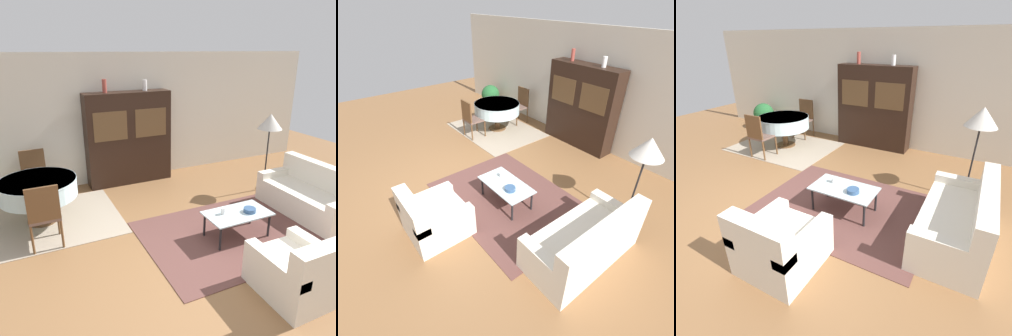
# 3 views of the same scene
# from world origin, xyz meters

# --- Properties ---
(ground_plane) EXTENTS (14.00, 14.00, 0.00)m
(ground_plane) POSITION_xyz_m (0.00, 0.00, 0.00)
(ground_plane) COLOR brown
(wall_back) EXTENTS (10.00, 0.06, 2.70)m
(wall_back) POSITION_xyz_m (0.00, 3.63, 1.35)
(wall_back) COLOR beige
(wall_back) RESTS_ON ground_plane
(area_rug) EXTENTS (2.73, 2.04, 0.01)m
(area_rug) POSITION_xyz_m (0.90, 0.57, 0.01)
(area_rug) COLOR brown
(area_rug) RESTS_ON ground_plane
(dining_rug) EXTENTS (2.45, 1.85, 0.01)m
(dining_rug) POSITION_xyz_m (-1.71, 2.20, 0.01)
(dining_rug) COLOR gray
(dining_rug) RESTS_ON ground_plane
(couch) EXTENTS (0.83, 1.71, 0.86)m
(couch) POSITION_xyz_m (2.59, 0.61, 0.31)
(couch) COLOR silver
(couch) RESTS_ON ground_plane
(armchair) EXTENTS (0.84, 0.90, 0.83)m
(armchair) POSITION_xyz_m (0.83, -0.86, 0.30)
(armchair) COLOR silver
(armchair) RESTS_ON ground_plane
(coffee_table) EXTENTS (1.01, 0.56, 0.40)m
(coffee_table) POSITION_xyz_m (0.94, 0.49, 0.37)
(coffee_table) COLOR black
(coffee_table) RESTS_ON area_rug
(display_cabinet) EXTENTS (1.79, 0.43, 1.94)m
(display_cabinet) POSITION_xyz_m (0.20, 3.37, 0.97)
(display_cabinet) COLOR black
(display_cabinet) RESTS_ON ground_plane
(dining_table) EXTENTS (1.24, 1.24, 0.75)m
(dining_table) POSITION_xyz_m (-1.74, 2.27, 0.61)
(dining_table) COLOR brown
(dining_table) RESTS_ON dining_rug
(dining_chair_near) EXTENTS (0.44, 0.44, 0.99)m
(dining_chair_near) POSITION_xyz_m (-1.74, 1.42, 0.57)
(dining_chair_near) COLOR brown
(dining_chair_near) RESTS_ON dining_rug
(dining_chair_far) EXTENTS (0.44, 0.44, 0.99)m
(dining_chair_far) POSITION_xyz_m (-1.74, 3.12, 0.57)
(dining_chair_far) COLOR brown
(dining_chair_far) RESTS_ON dining_rug
(floor_lamp) EXTENTS (0.47, 0.47, 1.58)m
(floor_lamp) POSITION_xyz_m (2.57, 1.76, 1.38)
(floor_lamp) COLOR black
(floor_lamp) RESTS_ON ground_plane
(cup) EXTENTS (0.07, 0.07, 0.10)m
(cup) POSITION_xyz_m (0.72, 0.56, 0.46)
(cup) COLOR white
(cup) RESTS_ON coffee_table
(bowl) EXTENTS (0.19, 0.19, 0.06)m
(bowl) POSITION_xyz_m (1.12, 0.43, 0.44)
(bowl) COLOR #33517A
(bowl) RESTS_ON coffee_table
(vase_tall) EXTENTS (0.09, 0.09, 0.26)m
(vase_tall) POSITION_xyz_m (-0.25, 3.37, 2.07)
(vase_tall) COLOR #9E4238
(vase_tall) RESTS_ON display_cabinet
(vase_short) EXTENTS (0.10, 0.10, 0.22)m
(vase_short) POSITION_xyz_m (0.60, 3.37, 2.05)
(vase_short) COLOR white
(vase_short) RESTS_ON display_cabinet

